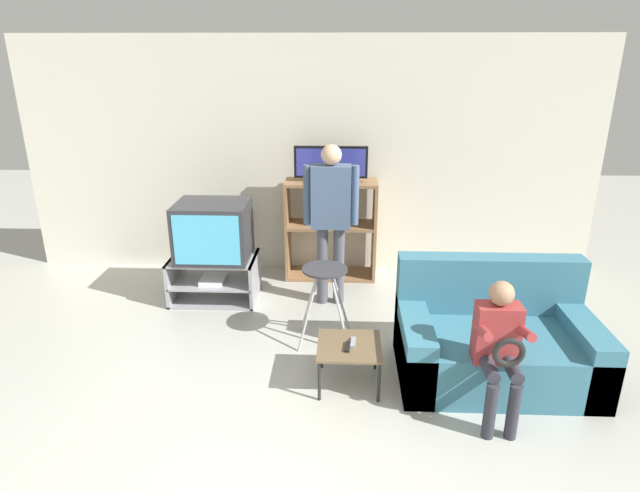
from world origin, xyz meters
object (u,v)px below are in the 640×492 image
object	(u,v)px
couch	(494,342)
person_standing_adult	(331,210)
tv_stand	(215,278)
folding_stool	(325,281)
remote_control_black	(348,347)
remote_control_white	(353,342)
media_shelf	(331,229)
television_main	(213,231)
snack_table	(349,349)
television_flat	(331,165)
person_seated_child	(499,343)

from	to	relation	value
couch	person_standing_adult	xyz separation A→B (m)	(-1.31, 1.23, 0.70)
tv_stand	person_standing_adult	size ratio (longest dim) A/B	0.54
person_standing_adult	tv_stand	bearing A→B (deg)	177.86
tv_stand	folding_stool	distance (m)	1.46
remote_control_black	remote_control_white	xyz separation A→B (m)	(0.04, 0.06, 0.00)
remote_control_black	media_shelf	bearing A→B (deg)	100.54
television_main	snack_table	distance (m)	2.03
remote_control_black	couch	distance (m)	1.18
television_main	person_standing_adult	distance (m)	1.20
television_main	remote_control_white	world-z (taller)	television_main
tv_stand	remote_control_white	distance (m)	2.02
television_flat	remote_control_black	bearing A→B (deg)	-85.06
folding_stool	person_seated_child	world-z (taller)	person_seated_child
couch	person_seated_child	xyz separation A→B (m)	(-0.14, -0.54, 0.30)
remote_control_white	person_seated_child	distance (m)	1.06
tv_stand	remote_control_white	bearing A→B (deg)	-46.00
remote_control_black	snack_table	bearing A→B (deg)	79.70
remote_control_white	person_standing_adult	xyz separation A→B (m)	(-0.21, 1.40, 0.63)
television_main	person_standing_adult	size ratio (longest dim) A/B	0.44
television_flat	couch	bearing A→B (deg)	-54.85
remote_control_white	television_main	bearing A→B (deg)	139.27
tv_stand	folding_stool	bearing A→B (deg)	-34.83
snack_table	person_standing_adult	size ratio (longest dim) A/B	0.30
remote_control_white	couch	bearing A→B (deg)	14.63
person_seated_child	media_shelf	bearing A→B (deg)	115.95
media_shelf	couch	xyz separation A→B (m)	(1.33, -1.91, -0.28)
tv_stand	couch	distance (m)	2.81
television_flat	remote_control_white	world-z (taller)	television_flat
snack_table	person_seated_child	distance (m)	1.09
television_main	remote_control_white	bearing A→B (deg)	-46.30
folding_stool	snack_table	distance (m)	0.74
folding_stool	couch	bearing A→B (deg)	-19.03
remote_control_white	couch	distance (m)	1.12
remote_control_black	person_standing_adult	world-z (taller)	person_standing_adult
snack_table	folding_stool	bearing A→B (deg)	107.56
media_shelf	person_seated_child	xyz separation A→B (m)	(1.19, -2.45, 0.02)
television_flat	remote_control_white	bearing A→B (deg)	-83.79
couch	person_seated_child	size ratio (longest dim) A/B	1.48
television_flat	person_standing_adult	bearing A→B (deg)	-88.33
media_shelf	snack_table	bearing A→B (deg)	-84.76
remote_control_black	remote_control_white	world-z (taller)	same
snack_table	media_shelf	bearing A→B (deg)	95.24
folding_stool	remote_control_black	size ratio (longest dim) A/B	4.83
media_shelf	television_flat	world-z (taller)	television_flat
television_main	remote_control_black	bearing A→B (deg)	-48.36
television_main	folding_stool	distance (m)	1.40
couch	person_seated_child	world-z (taller)	person_seated_child
tv_stand	snack_table	size ratio (longest dim) A/B	1.81
remote_control_white	couch	world-z (taller)	couch
television_main	person_seated_child	distance (m)	2.96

